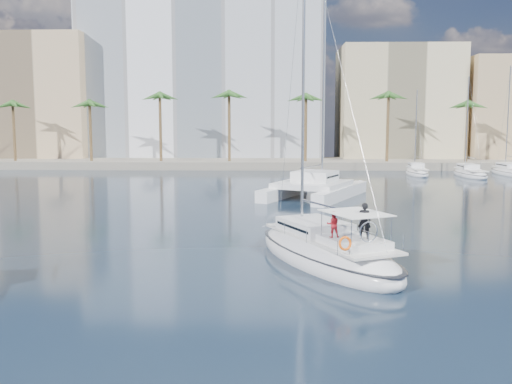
{
  "coord_description": "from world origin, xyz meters",
  "views": [
    {
      "loc": [
        0.03,
        -31.08,
        6.97
      ],
      "look_at": [
        -0.82,
        1.5,
        3.06
      ],
      "focal_mm": 40.0,
      "sensor_mm": 36.0,
      "label": 1
    }
  ],
  "objects": [
    {
      "name": "main_sloop",
      "position": [
        2.79,
        -2.89,
        0.55
      ],
      "size": [
        8.64,
        12.78,
        18.2
      ],
      "rotation": [
        0.0,
        0.0,
        0.43
      ],
      "color": "white",
      "rests_on": "ground"
    },
    {
      "name": "palm_right",
      "position": [
        34.0,
        57.0,
        10.28
      ],
      "size": [
        3.6,
        3.6,
        12.3
      ],
      "color": "brown",
      "rests_on": "ground"
    },
    {
      "name": "building_modern",
      "position": [
        -12.0,
        73.0,
        14.0
      ],
      "size": [
        42.0,
        16.0,
        28.0
      ],
      "primitive_type": "cube",
      "color": "white",
      "rests_on": "ground"
    },
    {
      "name": "quay",
      "position": [
        0.0,
        61.0,
        0.6
      ],
      "size": [
        120.0,
        14.0,
        1.2
      ],
      "primitive_type": "cube",
      "color": "gray",
      "rests_on": "ground"
    },
    {
      "name": "building_tan_left",
      "position": [
        -42.0,
        69.0,
        11.0
      ],
      "size": [
        22.0,
        14.0,
        22.0
      ],
      "primitive_type": "cube",
      "color": "tan",
      "rests_on": "ground"
    },
    {
      "name": "palm_left",
      "position": [
        -34.0,
        57.0,
        10.28
      ],
      "size": [
        3.6,
        3.6,
        12.3
      ],
      "color": "brown",
      "rests_on": "ground"
    },
    {
      "name": "moored_yacht_b",
      "position": [
        26.5,
        45.0,
        0.0
      ],
      "size": [
        3.32,
        10.83,
        13.72
      ],
      "primitive_type": null,
      "rotation": [
        0.0,
        0.0,
        -0.02
      ],
      "color": "white",
      "rests_on": "ground"
    },
    {
      "name": "ground",
      "position": [
        0.0,
        0.0,
        0.0
      ],
      "size": [
        160.0,
        160.0,
        0.0
      ],
      "primitive_type": "plane",
      "color": "black",
      "rests_on": "ground"
    },
    {
      "name": "moored_yacht_a",
      "position": [
        20.0,
        47.0,
        0.0
      ],
      "size": [
        3.37,
        9.52,
        11.9
      ],
      "primitive_type": null,
      "rotation": [
        0.0,
        0.0,
        -0.07
      ],
      "color": "white",
      "rests_on": "ground"
    },
    {
      "name": "catamaran",
      "position": [
        4.18,
        22.89,
        1.17
      ],
      "size": [
        11.26,
        14.4,
        18.69
      ],
      "rotation": [
        0.0,
        0.0,
        -0.43
      ],
      "color": "white",
      "rests_on": "ground"
    },
    {
      "name": "building_beige",
      "position": [
        22.0,
        70.0,
        10.0
      ],
      "size": [
        20.0,
        14.0,
        20.0
      ],
      "primitive_type": "cube",
      "color": "beige",
      "rests_on": "ground"
    },
    {
      "name": "seagull",
      "position": [
        0.05,
        2.85,
        0.82
      ],
      "size": [
        1.06,
        0.45,
        0.2
      ],
      "color": "silver",
      "rests_on": "ground"
    },
    {
      "name": "palm_centre",
      "position": [
        0.0,
        57.0,
        10.28
      ],
      "size": [
        3.6,
        3.6,
        12.3
      ],
      "color": "brown",
      "rests_on": "ground"
    }
  ]
}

